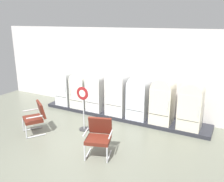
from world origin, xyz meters
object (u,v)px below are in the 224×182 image
Objects in this scene: refrigerator_6 at (191,104)px; armchair_right at (99,135)px; refrigerator_2 at (96,90)px; refrigerator_3 at (117,90)px; sign_stand at (83,111)px; refrigerator_0 at (66,84)px; refrigerator_4 at (139,96)px; armchair_left at (36,116)px; refrigerator_1 at (81,89)px; refrigerator_5 at (163,99)px.

refrigerator_6 is 3.03m from armchair_right.
refrigerator_2 is 0.99× the size of refrigerator_6.
refrigerator_3 is 1.17× the size of sign_stand.
refrigerator_0 is at bearing 140.39° from armchair_right.
refrigerator_2 is 2.89m from armchair_right.
refrigerator_2 reaches higher than sign_stand.
refrigerator_0 is 1.00× the size of refrigerator_4.
refrigerator_4 reaches higher than refrigerator_2.
refrigerator_3 reaches higher than refrigerator_6.
armchair_left is (-4.09, -2.25, -0.35)m from refrigerator_6.
refrigerator_1 is at bearing 176.60° from refrigerator_2.
refrigerator_1 is at bearing -179.96° from refrigerator_5.
refrigerator_0 is at bearing -179.92° from refrigerator_4.
armchair_left is at bearing -136.62° from refrigerator_4.
sign_stand is (0.39, -1.40, -0.25)m from refrigerator_2.
refrigerator_0 reaches higher than armchair_left.
refrigerator_2 is 1.64m from refrigerator_4.
armchair_left is 2.33m from armchair_right.
armchair_left is at bearing -91.75° from refrigerator_1.
refrigerator_3 is 1.10× the size of refrigerator_5.
refrigerator_2 is 0.88× the size of refrigerator_3.
refrigerator_4 is at bearing 1.74° from refrigerator_3.
refrigerator_0 is at bearing 105.72° from armchair_left.
refrigerator_5 reaches higher than armchair_left.
refrigerator_0 is 3.86m from armchair_right.
refrigerator_6 is at bearing 0.07° from refrigerator_3.
armchair_left is at bearing -108.96° from refrigerator_2.
refrigerator_4 is 1.69m from refrigerator_6.
refrigerator_1 is 0.70m from refrigerator_2.
refrigerator_3 reaches higher than refrigerator_1.
refrigerator_4 is 1.06× the size of sign_stand.
refrigerator_1 is 0.91× the size of refrigerator_5.
refrigerator_3 is at bearing 0.83° from refrigerator_2.
refrigerator_5 is 1.56× the size of armchair_left.
refrigerator_5 is 1.56× the size of armchair_right.
refrigerator_4 is (0.78, 0.02, -0.09)m from refrigerator_3.
refrigerator_0 is 2.38m from armchair_left.
armchair_right is at bearing -73.87° from refrigerator_3.
refrigerator_2 is (1.41, -0.03, -0.02)m from refrigerator_0.
refrigerator_6 reaches higher than armchair_left.
armchair_left is 0.68× the size of sign_stand.
refrigerator_1 is 4.02m from refrigerator_6.
refrigerator_3 is (1.55, -0.03, 0.16)m from refrigerator_1.
refrigerator_6 is at bearing -0.37° from refrigerator_1.
sign_stand is (1.09, -1.45, -0.20)m from refrigerator_1.
refrigerator_3 reaches higher than sign_stand.
refrigerator_3 is at bearing -1.08° from refrigerator_1.
refrigerator_1 is 1.42× the size of armchair_right.
refrigerator_0 reaches higher than refrigerator_2.
refrigerator_4 reaches higher than armchair_left.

